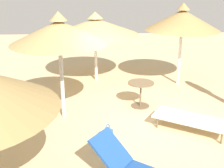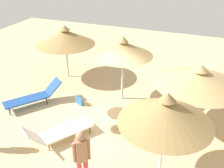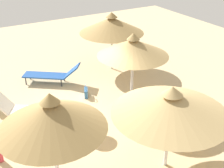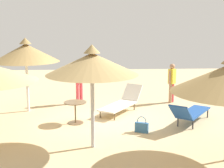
{
  "view_description": "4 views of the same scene",
  "coord_description": "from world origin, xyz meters",
  "px_view_note": "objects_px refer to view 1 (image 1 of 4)",
  "views": [
    {
      "loc": [
        -7.1,
        0.97,
        3.44
      ],
      "look_at": [
        -0.51,
        0.6,
        1.06
      ],
      "focal_mm": 47.95,
      "sensor_mm": 36.0,
      "label": 1
    },
    {
      "loc": [
        3.11,
        -7.32,
        5.75
      ],
      "look_at": [
        -0.07,
        0.84,
        1.14
      ],
      "focal_mm": 42.76,
      "sensor_mm": 36.0,
      "label": 2
    },
    {
      "loc": [
        7.65,
        -3.41,
        5.66
      ],
      "look_at": [
        0.1,
        0.97,
        1.15
      ],
      "focal_mm": 49.06,
      "sensor_mm": 36.0,
      "label": 3
    },
    {
      "loc": [
        -0.06,
        9.96,
        3.28
      ],
      "look_at": [
        -0.6,
        0.19,
        1.37
      ],
      "focal_mm": 52.42,
      "sensor_mm": 36.0,
      "label": 4
    }
  ],
  "objects_px": {
    "lounge_chair_front": "(206,119)",
    "parasol_umbrella_center": "(95,26)",
    "parasol_umbrella_back": "(182,20)",
    "handbag": "(107,138)",
    "parasol_umbrella_near_left": "(59,32)",
    "side_table_round": "(141,90)"
  },
  "relations": [
    {
      "from": "parasol_umbrella_center",
      "to": "handbag",
      "type": "xyz_separation_m",
      "value": [
        -4.38,
        -0.21,
        -1.71
      ]
    },
    {
      "from": "parasol_umbrella_center",
      "to": "side_table_round",
      "type": "bearing_deg",
      "value": -152.78
    },
    {
      "from": "handbag",
      "to": "parasol_umbrella_center",
      "type": "bearing_deg",
      "value": 2.69
    },
    {
      "from": "parasol_umbrella_near_left",
      "to": "handbag",
      "type": "xyz_separation_m",
      "value": [
        -1.44,
        -1.06,
        -2.03
      ]
    },
    {
      "from": "side_table_round",
      "to": "parasol_umbrella_center",
      "type": "bearing_deg",
      "value": 27.22
    },
    {
      "from": "lounge_chair_front",
      "to": "side_table_round",
      "type": "height_order",
      "value": "lounge_chair_front"
    },
    {
      "from": "parasol_umbrella_back",
      "to": "handbag",
      "type": "height_order",
      "value": "parasol_umbrella_back"
    },
    {
      "from": "handbag",
      "to": "side_table_round",
      "type": "xyz_separation_m",
      "value": [
        2.01,
        -1.02,
        0.31
      ]
    },
    {
      "from": "parasol_umbrella_back",
      "to": "lounge_chair_front",
      "type": "height_order",
      "value": "parasol_umbrella_back"
    },
    {
      "from": "lounge_chair_front",
      "to": "parasol_umbrella_back",
      "type": "bearing_deg",
      "value": -4.74
    },
    {
      "from": "parasol_umbrella_center",
      "to": "lounge_chair_front",
      "type": "height_order",
      "value": "parasol_umbrella_center"
    },
    {
      "from": "parasol_umbrella_near_left",
      "to": "lounge_chair_front",
      "type": "bearing_deg",
      "value": -107.54
    },
    {
      "from": "side_table_round",
      "to": "parasol_umbrella_back",
      "type": "bearing_deg",
      "value": -40.62
    },
    {
      "from": "parasol_umbrella_near_left",
      "to": "parasol_umbrella_center",
      "type": "distance_m",
      "value": 3.08
    },
    {
      "from": "parasol_umbrella_near_left",
      "to": "handbag",
      "type": "height_order",
      "value": "parasol_umbrella_near_left"
    },
    {
      "from": "parasol_umbrella_near_left",
      "to": "parasol_umbrella_center",
      "type": "bearing_deg",
      "value": -16.22
    },
    {
      "from": "lounge_chair_front",
      "to": "handbag",
      "type": "xyz_separation_m",
      "value": [
        -0.39,
        2.28,
        -0.18
      ]
    },
    {
      "from": "parasol_umbrella_back",
      "to": "side_table_round",
      "type": "distance_m",
      "value": 2.9
    },
    {
      "from": "lounge_chair_front",
      "to": "handbag",
      "type": "distance_m",
      "value": 2.32
    },
    {
      "from": "parasol_umbrella_back",
      "to": "parasol_umbrella_center",
      "type": "distance_m",
      "value": 2.84
    },
    {
      "from": "lounge_chair_front",
      "to": "side_table_round",
      "type": "xyz_separation_m",
      "value": [
        1.63,
        1.26,
        0.13
      ]
    },
    {
      "from": "lounge_chair_front",
      "to": "parasol_umbrella_center",
      "type": "bearing_deg",
      "value": 31.86
    }
  ]
}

